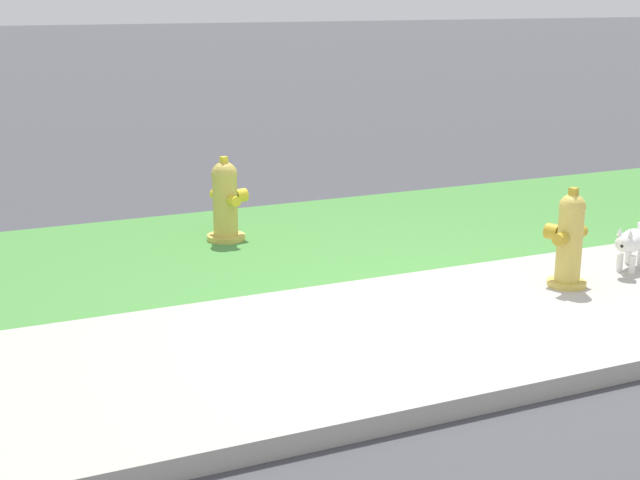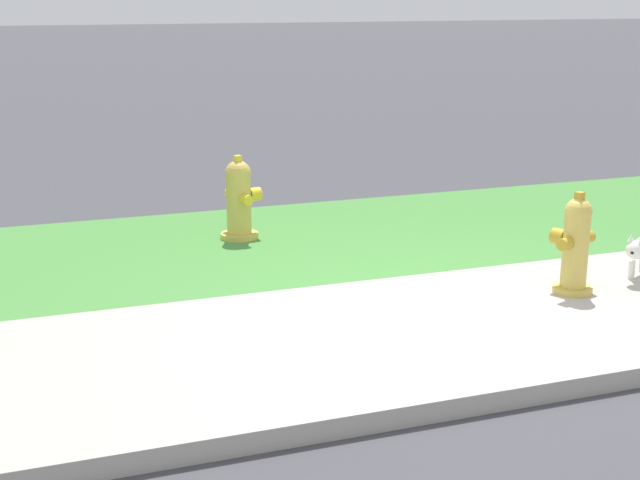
% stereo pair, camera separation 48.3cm
% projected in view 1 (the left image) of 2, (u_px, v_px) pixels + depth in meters
% --- Properties ---
extents(ground_plane, '(120.00, 120.00, 0.00)m').
position_uv_depth(ground_plane, '(443.00, 324.00, 5.92)').
color(ground_plane, '#424247').
extents(sidewalk_pavement, '(18.00, 2.11, 0.01)m').
position_uv_depth(sidewalk_pavement, '(443.00, 324.00, 5.91)').
color(sidewalk_pavement, '#ADA89E').
rests_on(sidewalk_pavement, ground).
extents(grass_verge, '(18.00, 2.63, 0.01)m').
position_uv_depth(grass_verge, '(304.00, 238.00, 8.00)').
color(grass_verge, '#47893D').
rests_on(grass_verge, ground).
extents(street_curb, '(18.00, 0.16, 0.12)m').
position_uv_depth(street_curb, '(552.00, 382.00, 4.90)').
color(street_curb, '#ADA89E').
rests_on(street_curb, ground).
extents(fire_hydrant_near_corner, '(0.37, 0.35, 0.76)m').
position_uv_depth(fire_hydrant_near_corner, '(569.00, 240.00, 6.58)').
color(fire_hydrant_near_corner, gold).
rests_on(fire_hydrant_near_corner, ground).
extents(fire_hydrant_far_end, '(0.39, 0.41, 0.75)m').
position_uv_depth(fire_hydrant_far_end, '(226.00, 201.00, 7.84)').
color(fire_hydrant_far_end, gold).
rests_on(fire_hydrant_far_end, ground).
extents(small_white_dog, '(0.47, 0.37, 0.39)m').
position_uv_depth(small_white_dog, '(631.00, 243.00, 6.99)').
color(small_white_dog, white).
rests_on(small_white_dog, ground).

